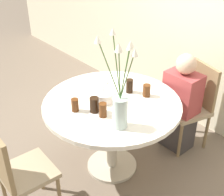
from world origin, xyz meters
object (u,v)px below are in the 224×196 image
object	(u,v)px
drink_glass_1	(147,90)
drink_glass_4	(75,105)
drink_glass_3	(130,86)
chair_near_front	(193,101)
flower_vase	(120,100)
side_plate	(100,80)
person_woman	(181,106)
chair_right_flank	(16,169)
birthday_cake	(103,95)
drink_glass_2	(94,105)
drink_glass_0	(103,110)

from	to	relation	value
drink_glass_1	drink_glass_4	distance (m)	0.67
drink_glass_1	drink_glass_3	distance (m)	0.17
chair_near_front	flower_vase	bearing A→B (deg)	-71.36
side_plate	person_woman	xyz separation A→B (m)	(0.59, 0.58, -0.26)
chair_right_flank	person_woman	xyz separation A→B (m)	(0.25, 1.69, -0.01)
chair_near_front	drink_glass_1	world-z (taller)	chair_near_front
side_plate	person_woman	bearing A→B (deg)	44.78
birthday_cake	drink_glass_1	bearing A→B (deg)	58.16
drink_glass_2	chair_right_flank	bearing A→B (deg)	-94.99
drink_glass_1	person_woman	distance (m)	0.55
chair_near_front	person_woman	world-z (taller)	person_woman
chair_right_flank	drink_glass_1	distance (m)	1.29
drink_glass_1	drink_glass_2	world-z (taller)	drink_glass_2
chair_near_front	drink_glass_1	distance (m)	0.68
chair_near_front	drink_glass_1	xyz separation A→B (m)	(-0.12, -0.60, 0.30)
birthday_cake	drink_glass_4	xyz separation A→B (m)	(-0.02, -0.29, 0.01)
side_plate	drink_glass_4	bearing A→B (deg)	-60.38
birthday_cake	drink_glass_0	size ratio (longest dim) A/B	1.81
drink_glass_2	drink_glass_3	world-z (taller)	drink_glass_2
drink_glass_2	drink_glass_4	world-z (taller)	drink_glass_2
side_plate	drink_glass_2	distance (m)	0.55
flower_vase	person_woman	world-z (taller)	flower_vase
drink_glass_0	drink_glass_2	xyz separation A→B (m)	(-0.10, -0.01, 0.00)
drink_glass_1	drink_glass_0	bearing A→B (deg)	-90.97
chair_right_flank	drink_glass_0	xyz separation A→B (m)	(0.17, 0.73, 0.31)
flower_vase	person_woman	xyz separation A→B (m)	(-0.10, 0.94, -0.50)
chair_right_flank	side_plate	world-z (taller)	chair_right_flank
drink_glass_2	flower_vase	bearing A→B (deg)	4.10
birthday_cake	drink_glass_1	xyz separation A→B (m)	(0.21, 0.34, 0.01)
drink_glass_3	side_plate	bearing A→B (deg)	-168.86
chair_right_flank	birthday_cake	world-z (taller)	chair_right_flank
birthday_cake	drink_glass_1	size ratio (longest dim) A/B	1.97
chair_right_flank	side_plate	xyz separation A→B (m)	(-0.33, 1.10, 0.25)
side_plate	drink_glass_0	world-z (taller)	drink_glass_0
chair_right_flank	drink_glass_3	size ratio (longest dim) A/B	7.04
chair_right_flank	drink_glass_2	bearing A→B (deg)	-92.18
chair_right_flank	flower_vase	world-z (taller)	flower_vase
drink_glass_2	person_woman	bearing A→B (deg)	78.74
drink_glass_3	drink_glass_4	xyz separation A→B (m)	(-0.07, -0.56, -0.01)
birthday_cake	drink_glass_0	distance (m)	0.26
flower_vase	drink_glass_3	distance (m)	0.57
chair_near_front	birthday_cake	bearing A→B (deg)	-94.01
flower_vase	drink_glass_4	world-z (taller)	flower_vase
chair_near_front	chair_right_flank	distance (m)	1.87
side_plate	drink_glass_4	xyz separation A→B (m)	(0.28, -0.49, 0.05)
birthday_cake	drink_glass_0	bearing A→B (deg)	-40.52
drink_glass_3	drink_glass_0	bearing A→B (deg)	-71.91
chair_near_front	drink_glass_2	size ratio (longest dim) A/B	6.91
birthday_cake	drink_glass_3	world-z (taller)	birthday_cake
chair_right_flank	drink_glass_3	xyz separation A→B (m)	(0.02, 1.17, 0.31)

